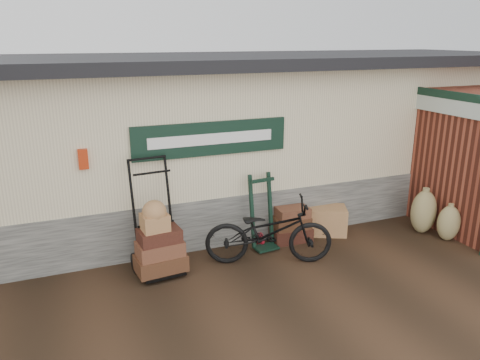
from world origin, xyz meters
The scene contains 10 objects.
ground centered at (0.00, 0.00, 0.00)m, with size 80.00×80.00×0.00m, color black.
station_building centered at (-0.01, 2.74, 1.61)m, with size 14.40×4.10×3.20m.
brick_outbuilding centered at (4.70, 1.19, 1.30)m, with size 1.71×4.51×2.62m.
porter_trolley centered at (-1.37, 0.58, 0.91)m, with size 0.91×0.68×1.82m, color black, non-canonical shape.
green_barrow centered at (0.51, 0.71, 0.65)m, with size 0.47×0.40×1.31m, color black, non-canonical shape.
suitcase_stack centered at (1.11, 0.78, 0.32)m, with size 0.71×0.45×0.63m, color #371911, non-canonical shape.
wicker_hamper centered at (1.85, 0.85, 0.25)m, with size 0.78×0.51×0.51m, color olive.
bicycle centered at (0.37, 0.15, 0.60)m, with size 2.05×0.71×1.19m, color black.
burlap_sack_left centered at (3.57, 0.19, 0.41)m, with size 0.51×0.43×0.82m, color olive.
burlap_sack_right centered at (3.75, -0.26, 0.33)m, with size 0.41×0.34×0.65m, color olive.
Camera 1 is at (-2.63, -6.11, 3.52)m, focal length 35.00 mm.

